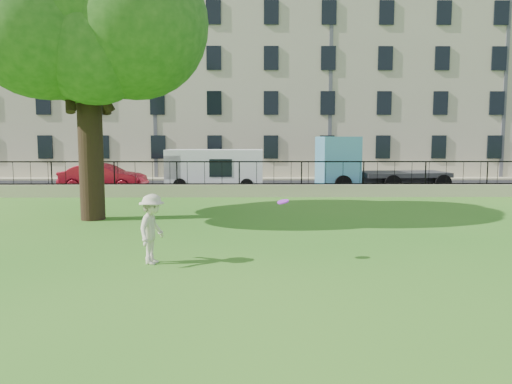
{
  "coord_description": "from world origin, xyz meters",
  "views": [
    {
      "loc": [
        0.56,
        -11.93,
        2.86
      ],
      "look_at": [
        0.72,
        3.5,
        1.17
      ],
      "focal_mm": 35.0,
      "sensor_mm": 36.0,
      "label": 1
    }
  ],
  "objects_px": {
    "man": "(152,229)",
    "red_sedan": "(104,178)",
    "tree": "(83,12)",
    "frisbee": "(283,202)",
    "white_van": "(215,170)",
    "blue_truck": "(382,163)"
  },
  "relations": [
    {
      "from": "red_sedan",
      "to": "blue_truck",
      "type": "height_order",
      "value": "blue_truck"
    },
    {
      "from": "tree",
      "to": "man",
      "type": "distance_m",
      "value": 9.49
    },
    {
      "from": "man",
      "to": "frisbee",
      "type": "relative_size",
      "value": 5.9
    },
    {
      "from": "frisbee",
      "to": "white_van",
      "type": "bearing_deg",
      "value": 99.66
    },
    {
      "from": "man",
      "to": "red_sedan",
      "type": "xyz_separation_m",
      "value": [
        -5.56,
        15.19,
        -0.06
      ]
    },
    {
      "from": "white_van",
      "to": "red_sedan",
      "type": "bearing_deg",
      "value": -168.92
    },
    {
      "from": "frisbee",
      "to": "red_sedan",
      "type": "height_order",
      "value": "red_sedan"
    },
    {
      "from": "man",
      "to": "red_sedan",
      "type": "height_order",
      "value": "man"
    },
    {
      "from": "red_sedan",
      "to": "blue_truck",
      "type": "xyz_separation_m",
      "value": [
        14.96,
        0.91,
        0.71
      ]
    },
    {
      "from": "red_sedan",
      "to": "white_van",
      "type": "distance_m",
      "value": 5.92
    },
    {
      "from": "frisbee",
      "to": "blue_truck",
      "type": "bearing_deg",
      "value": 67.96
    },
    {
      "from": "tree",
      "to": "red_sedan",
      "type": "relative_size",
      "value": 2.35
    },
    {
      "from": "red_sedan",
      "to": "blue_truck",
      "type": "bearing_deg",
      "value": -80.89
    },
    {
      "from": "frisbee",
      "to": "blue_truck",
      "type": "distance_m",
      "value": 17.13
    },
    {
      "from": "tree",
      "to": "blue_truck",
      "type": "relative_size",
      "value": 1.52
    },
    {
      "from": "tree",
      "to": "man",
      "type": "xyz_separation_m",
      "value": [
        3.43,
        -6.26,
        -6.25
      ]
    },
    {
      "from": "white_van",
      "to": "frisbee",
      "type": "bearing_deg",
      "value": -79.02
    },
    {
      "from": "man",
      "to": "white_van",
      "type": "relative_size",
      "value": 0.3
    },
    {
      "from": "man",
      "to": "blue_truck",
      "type": "height_order",
      "value": "blue_truck"
    },
    {
      "from": "frisbee",
      "to": "red_sedan",
      "type": "xyz_separation_m",
      "value": [
        -8.54,
        14.97,
        -0.65
      ]
    },
    {
      "from": "tree",
      "to": "white_van",
      "type": "distance_m",
      "value": 12.15
    },
    {
      "from": "blue_truck",
      "to": "frisbee",
      "type": "bearing_deg",
      "value": -116.97
    }
  ]
}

